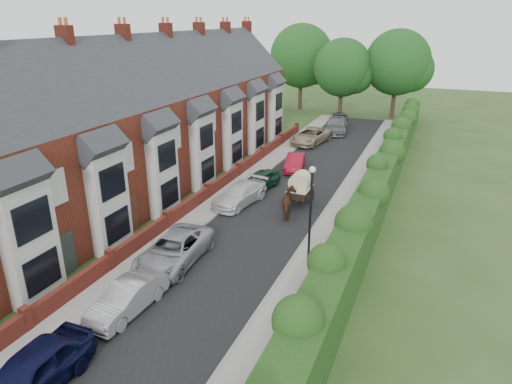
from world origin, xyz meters
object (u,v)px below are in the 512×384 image
at_px(lamppost, 311,204).
at_px(car_green, 260,181).
at_px(horse, 289,203).
at_px(car_black, 338,119).
at_px(car_navy, 31,374).
at_px(car_red, 295,162).
at_px(horse_cart, 300,186).
at_px(car_silver_b, 174,250).
at_px(car_beige, 311,136).
at_px(car_white, 240,194).
at_px(car_grey, 336,125).
at_px(car_silver_a, 127,298).

height_order(lamppost, car_green, lamppost).
bearing_deg(horse, car_black, -104.18).
bearing_deg(car_navy, car_red, 87.54).
relative_size(lamppost, car_green, 1.33).
bearing_deg(car_red, horse, -85.84).
relative_size(horse, horse_cart, 0.68).
relative_size(car_green, horse, 1.87).
distance_m(car_silver_b, horse_cart, 10.40).
relative_size(lamppost, car_navy, 1.12).
bearing_deg(car_red, car_beige, 86.37).
xyz_separation_m(car_white, car_green, (0.26, 2.98, -0.02)).
height_order(car_beige, horse, horse).
bearing_deg(horse_cart, horse, -90.00).
height_order(car_silver_b, car_green, car_silver_b).
bearing_deg(car_black, horse, -85.95).
height_order(car_black, horse_cart, horse_cart).
relative_size(car_silver_b, car_grey, 0.95).
height_order(car_grey, horse, horse).
bearing_deg(car_beige, lamppost, -64.84).
bearing_deg(lamppost, car_green, 124.27).
distance_m(car_silver_a, car_grey, 34.44).
xyz_separation_m(car_beige, car_black, (0.77, 8.44, 0.02)).
distance_m(car_green, horse, 5.07).
bearing_deg(car_green, car_grey, 94.92).
xyz_separation_m(car_beige, horse_cart, (3.55, -15.05, 0.51)).
xyz_separation_m(car_silver_b, car_green, (0.12, 11.26, -0.06)).
bearing_deg(car_white, lamppost, -33.08).
height_order(car_red, horse, horse).
distance_m(car_silver_b, car_red, 16.49).
xyz_separation_m(lamppost, car_green, (-6.14, 9.02, -2.63)).
xyz_separation_m(car_green, car_black, (0.63, 21.98, 0.10)).
bearing_deg(car_red, horse_cart, -81.08).
height_order(car_silver_b, car_grey, car_grey).
bearing_deg(car_white, car_navy, -78.48).
xyz_separation_m(car_red, car_grey, (0.18, 13.76, 0.16)).
distance_m(car_navy, car_black, 42.29).
bearing_deg(car_black, car_navy, -92.80).
bearing_deg(car_white, car_red, 91.72).
height_order(car_silver_a, car_beige, car_beige).
bearing_deg(car_silver_a, car_navy, -88.08).
height_order(lamppost, car_white, lamppost).
height_order(car_red, car_beige, car_beige).
height_order(car_silver_a, car_black, car_black).
xyz_separation_m(car_silver_a, car_white, (-0.50, 12.51, 0.03)).
bearing_deg(car_navy, lamppost, 61.37).
relative_size(car_navy, car_silver_a, 1.16).
bearing_deg(lamppost, car_white, 136.67).
bearing_deg(car_silver_a, car_red, 91.34).
bearing_deg(car_beige, horse, -68.79).
bearing_deg(lamppost, car_silver_a, -132.33).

